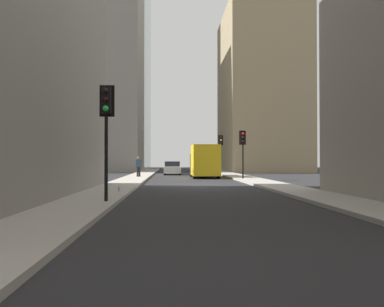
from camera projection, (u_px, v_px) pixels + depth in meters
ground_plane at (197, 186)px, 24.77m from camera, size 135.00×135.00×0.00m
sidewalk_right at (121, 185)px, 24.54m from camera, size 90.00×2.20×0.14m
sidewalk_left at (271, 185)px, 25.00m from camera, size 90.00×2.20×0.14m
building_left_far at (261, 92)px, 56.16m from camera, size 15.59×10.00×21.46m
building_right_far at (104, 78)px, 56.23m from camera, size 12.57×10.00×25.45m
glass_tower_distant at (108, 13)px, 73.24m from camera, size 21.60×14.00×55.18m
delivery_truck at (204, 161)px, 36.64m from camera, size 6.46×2.25×2.84m
sedan_white at (172, 168)px, 44.36m from camera, size 4.30×1.78×1.42m
traffic_light_foreground at (106, 115)px, 14.27m from camera, size 0.43×0.52×4.02m
traffic_light_midblock at (243, 143)px, 32.11m from camera, size 0.43×0.52×3.71m
traffic_light_far_junction at (221, 145)px, 45.43m from camera, size 0.43×0.52×4.15m
pedestrian at (139, 166)px, 35.44m from camera, size 0.26×0.44×1.70m
discarded_bottle at (119, 189)px, 18.70m from camera, size 0.07×0.07×0.27m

